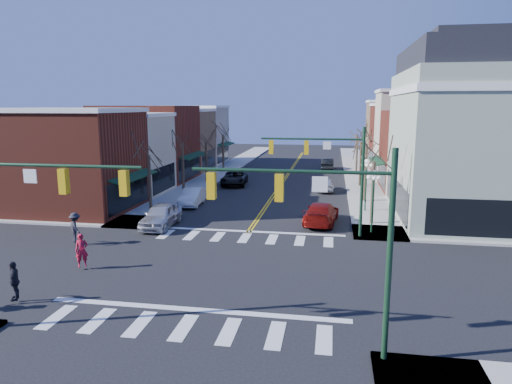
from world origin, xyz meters
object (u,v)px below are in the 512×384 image
at_px(car_right_far, 327,164).
at_px(car_left_far, 234,178).
at_px(lamppost_midblock, 366,176).
at_px(car_left_mid, 192,197).
at_px(pedestrian_red_a, 82,250).
at_px(pedestrian_dark_a, 14,281).
at_px(car_left_near, 161,215).
at_px(car_right_mid, 325,184).
at_px(car_right_near, 321,213).
at_px(victorian_corner, 484,131).
at_px(pedestrian_dark_b, 75,228).
at_px(lamppost_corner, 373,191).

bearing_deg(car_right_far, car_left_far, 54.48).
distance_m(lamppost_midblock, car_left_mid, 14.77).
distance_m(pedestrian_red_a, pedestrian_dark_a, 4.37).
bearing_deg(car_right_far, car_left_near, 69.90).
bearing_deg(car_right_mid, pedestrian_red_a, 59.81).
distance_m(car_left_near, car_right_near, 11.56).
relative_size(victorian_corner, car_right_near, 2.66).
relative_size(car_left_far, pedestrian_red_a, 3.08).
bearing_deg(car_left_far, car_right_mid, -16.53).
xyz_separation_m(car_left_mid, car_left_far, (1.45, 10.56, 0.03)).
distance_m(lamppost_midblock, pedestrian_dark_b, 21.87).
bearing_deg(pedestrian_dark_a, pedestrian_dark_b, 168.74).
relative_size(lamppost_corner, pedestrian_red_a, 2.45).
height_order(victorian_corner, car_left_far, victorian_corner).
height_order(victorian_corner, pedestrian_red_a, victorian_corner).
bearing_deg(pedestrian_dark_a, lamppost_midblock, 116.10).
relative_size(car_left_near, car_right_near, 0.91).
relative_size(car_right_near, car_right_mid, 1.29).
bearing_deg(pedestrian_dark_a, car_right_far, 138.96).
xyz_separation_m(car_right_near, pedestrian_dark_b, (-14.80, -7.84, 0.32)).
bearing_deg(pedestrian_dark_a, victorian_corner, 103.60).
height_order(lamppost_midblock, car_left_near, lamppost_midblock).
bearing_deg(car_right_far, lamppost_midblock, 96.97).
xyz_separation_m(car_left_mid, pedestrian_dark_a, (-1.54, -20.54, 0.29)).
bearing_deg(lamppost_corner, car_left_far, 127.11).
bearing_deg(car_right_near, pedestrian_red_a, 50.12).
relative_size(car_left_mid, car_right_mid, 1.07).
relative_size(pedestrian_red_a, pedestrian_dark_b, 0.94).
relative_size(victorian_corner, car_left_far, 2.61).
distance_m(car_left_mid, car_right_mid, 14.12).
bearing_deg(car_right_mid, car_right_near, 85.81).
bearing_deg(car_right_mid, car_left_far, -15.60).
xyz_separation_m(car_left_near, pedestrian_dark_b, (-3.60, -4.99, 0.27)).
bearing_deg(car_right_near, car_right_far, -84.03).
bearing_deg(lamppost_corner, car_right_far, 96.17).
xyz_separation_m(lamppost_midblock, car_left_mid, (-14.60, 0.32, -2.23)).
xyz_separation_m(pedestrian_red_a, pedestrian_dark_a, (-0.64, -4.32, -0.01)).
xyz_separation_m(car_left_near, car_left_mid, (0.00, 7.32, -0.10)).
xyz_separation_m(victorian_corner, lamppost_midblock, (-8.30, 0.50, -3.70)).
bearing_deg(lamppost_midblock, car_right_far, 97.76).
bearing_deg(pedestrian_dark_a, lamppost_corner, 105.07).
bearing_deg(pedestrian_red_a, pedestrian_dark_b, 91.66).
relative_size(lamppost_corner, car_left_mid, 0.98).
relative_size(lamppost_corner, lamppost_midblock, 1.00).
height_order(car_left_far, pedestrian_dark_b, pedestrian_dark_b).
bearing_deg(pedestrian_dark_b, car_left_mid, -65.72).
height_order(car_left_mid, car_right_far, car_right_far).
height_order(car_left_far, car_right_near, car_right_near).
bearing_deg(car_right_near, car_right_mid, -84.03).
xyz_separation_m(victorian_corner, car_left_mid, (-22.90, 0.82, -5.93)).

